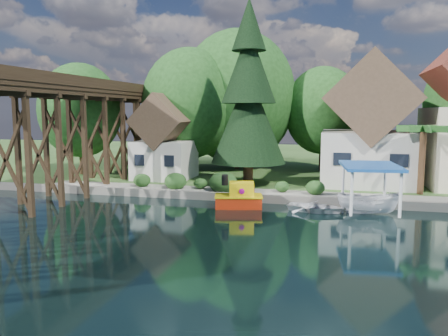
{
  "coord_description": "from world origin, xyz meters",
  "views": [
    {
      "loc": [
        4.2,
        -23.36,
        6.65
      ],
      "look_at": [
        -3.18,
        6.0,
        2.76
      ],
      "focal_mm": 35.0,
      "sensor_mm": 36.0,
      "label": 1
    }
  ],
  "objects": [
    {
      "name": "tugboat",
      "position": [
        -2.08,
        5.99,
        0.71
      ],
      "size": [
        3.6,
        2.49,
        2.38
      ],
      "color": "red",
      "rests_on": "ground"
    },
    {
      "name": "boat_white_a",
      "position": [
        3.19,
        6.0,
        0.39
      ],
      "size": [
        4.18,
        3.33,
        0.78
      ],
      "primitive_type": "imported",
      "rotation": [
        0.0,
        0.0,
        1.39
      ],
      "color": "white",
      "rests_on": "ground"
    },
    {
      "name": "trestle_bridge",
      "position": [
        -16.0,
        5.17,
        5.35
      ],
      "size": [
        4.12,
        44.18,
        9.3
      ],
      "color": "black",
      "rests_on": "ground"
    },
    {
      "name": "shrubs",
      "position": [
        -4.6,
        9.26,
        1.23
      ],
      "size": [
        15.76,
        2.47,
        1.7
      ],
      "color": "#1E4418",
      "rests_on": "bank"
    },
    {
      "name": "ground",
      "position": [
        0.0,
        0.0,
        0.0
      ],
      "size": [
        140.0,
        140.0,
        0.0
      ],
      "primitive_type": "plane",
      "color": "black",
      "rests_on": "ground"
    },
    {
      "name": "boat_canopy",
      "position": [
        6.58,
        6.2,
        1.4
      ],
      "size": [
        4.21,
        5.37,
        3.26
      ],
      "color": "white",
      "rests_on": "ground"
    },
    {
      "name": "bg_trees",
      "position": [
        1.0,
        21.25,
        7.29
      ],
      "size": [
        49.9,
        13.3,
        10.57
      ],
      "color": "#382314",
      "rests_on": "bank"
    },
    {
      "name": "promenade",
      "position": [
        6.0,
        9.3,
        0.53
      ],
      "size": [
        50.0,
        2.6,
        0.06
      ],
      "primitive_type": "cube",
      "color": "gray",
      "rests_on": "bank"
    },
    {
      "name": "house_left",
      "position": [
        7.0,
        16.0,
        5.14
      ],
      "size": [
        7.64,
        8.64,
        11.02
      ],
      "color": "beige",
      "rests_on": "bank"
    },
    {
      "name": "conifer",
      "position": [
        -2.74,
        12.64,
        7.91
      ],
      "size": [
        6.25,
        6.25,
        15.39
      ],
      "color": "#382314",
      "rests_on": "bank"
    },
    {
      "name": "shed",
      "position": [
        -11.0,
        14.5,
        3.83
      ],
      "size": [
        5.09,
        5.4,
        7.85
      ],
      "color": "beige",
      "rests_on": "bank"
    },
    {
      "name": "seawall",
      "position": [
        4.0,
        8.0,
        0.31
      ],
      "size": [
        60.0,
        0.4,
        0.62
      ],
      "primitive_type": "cube",
      "color": "slate",
      "rests_on": "ground"
    },
    {
      "name": "palm_tree",
      "position": [
        10.65,
        11.61,
        5.27
      ],
      "size": [
        4.34,
        4.34,
        5.47
      ],
      "color": "#382314",
      "rests_on": "bank"
    },
    {
      "name": "bank",
      "position": [
        0.0,
        34.0,
        0.25
      ],
      "size": [
        140.0,
        52.0,
        0.5
      ],
      "primitive_type": "cube",
      "color": "#2F5020",
      "rests_on": "ground"
    }
  ]
}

